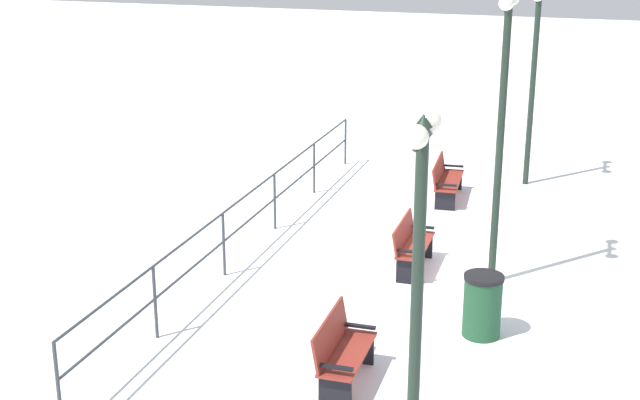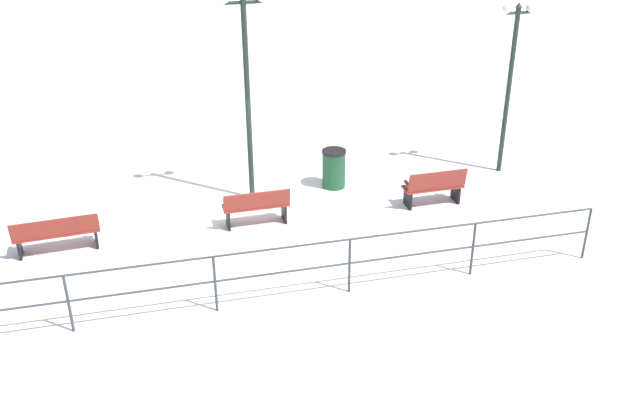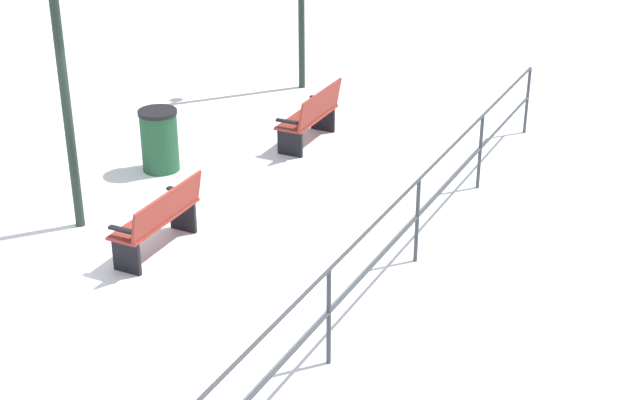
% 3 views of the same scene
% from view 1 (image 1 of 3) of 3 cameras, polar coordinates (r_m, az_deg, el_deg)
% --- Properties ---
extents(ground_plane, '(80.00, 80.00, 0.00)m').
position_cam_1_polar(ground_plane, '(15.69, 5.90, -4.45)').
color(ground_plane, white).
rests_on(ground_plane, ground).
extents(bench_nearest, '(0.56, 1.42, 0.94)m').
position_cam_1_polar(bench_nearest, '(11.85, 1.40, -9.65)').
color(bench_nearest, maroon).
rests_on(bench_nearest, ground).
extents(bench_second, '(0.51, 1.46, 0.89)m').
position_cam_1_polar(bench_second, '(15.52, 5.87, -2.82)').
color(bench_second, maroon).
rests_on(bench_second, ground).
extents(bench_third, '(0.64, 1.73, 0.86)m').
position_cam_1_polar(bench_third, '(19.41, 8.06, 1.34)').
color(bench_third, maroon).
rests_on(bench_third, ground).
extents(lamppost_near, '(0.22, 0.83, 4.27)m').
position_cam_1_polar(lamppost_near, '(8.43, 6.29, -4.65)').
color(lamppost_near, '#1E2D23').
rests_on(lamppost_near, ground).
extents(lamppost_middle, '(0.23, 1.01, 4.81)m').
position_cam_1_polar(lamppost_middle, '(14.47, 11.62, 6.05)').
color(lamppost_middle, '#1E2D23').
rests_on(lamppost_middle, ground).
extents(lamppost_far, '(0.24, 1.13, 4.40)m').
position_cam_1_polar(lamppost_far, '(20.35, 13.59, 8.76)').
color(lamppost_far, '#1E2D23').
rests_on(lamppost_far, ground).
extents(waterfront_railing, '(0.05, 12.39, 1.14)m').
position_cam_1_polar(waterfront_railing, '(16.25, -4.46, -0.67)').
color(waterfront_railing, '#383D42').
rests_on(waterfront_railing, ground).
extents(trash_bin, '(0.59, 0.59, 0.96)m').
position_cam_1_polar(trash_bin, '(13.32, 10.37, -6.66)').
color(trash_bin, '#1E4C2D').
rests_on(trash_bin, ground).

